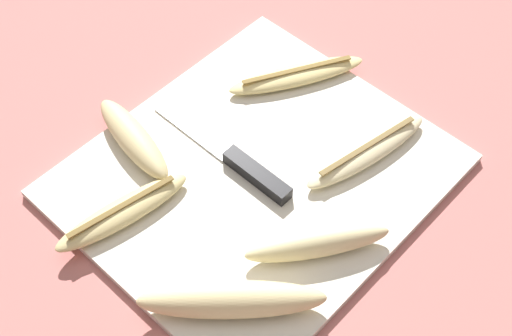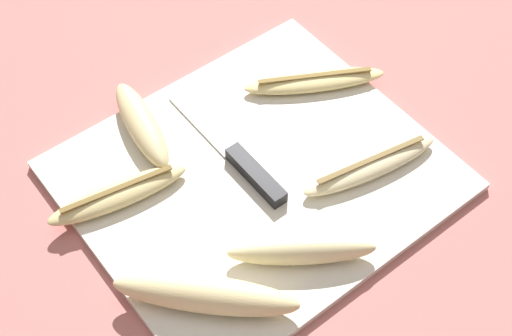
% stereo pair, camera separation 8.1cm
% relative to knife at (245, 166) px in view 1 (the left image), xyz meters
% --- Properties ---
extents(ground_plane, '(4.00, 4.00, 0.00)m').
position_rel_knife_xyz_m(ground_plane, '(0.01, -0.01, -0.02)').
color(ground_plane, '#B76B66').
extents(cutting_board, '(0.43, 0.38, 0.01)m').
position_rel_knife_xyz_m(cutting_board, '(0.01, -0.01, -0.01)').
color(cutting_board, silver).
rests_on(cutting_board, ground_plane).
extents(knife, '(0.02, 0.22, 0.02)m').
position_rel_knife_xyz_m(knife, '(0.00, 0.00, 0.00)').
color(knife, black).
rests_on(knife, cutting_board).
extents(banana_soft_right, '(0.16, 0.12, 0.03)m').
position_rel_knife_xyz_m(banana_soft_right, '(-0.03, -0.14, 0.01)').
color(banana_soft_right, beige).
rests_on(banana_soft_right, cutting_board).
extents(banana_golden_short, '(0.19, 0.13, 0.02)m').
position_rel_knife_xyz_m(banana_golden_short, '(0.16, 0.05, 0.00)').
color(banana_golden_short, '#EDD689').
rests_on(banana_golden_short, cutting_board).
extents(banana_mellow_near, '(0.07, 0.16, 0.03)m').
position_rel_knife_xyz_m(banana_mellow_near, '(-0.07, 0.13, 0.01)').
color(banana_mellow_near, beige).
rests_on(banana_mellow_near, cutting_board).
extents(banana_cream_curved, '(0.19, 0.07, 0.02)m').
position_rel_knife_xyz_m(banana_cream_curved, '(0.12, -0.10, 0.00)').
color(banana_cream_curved, beige).
rests_on(banana_cream_curved, cutting_board).
extents(banana_spotted_left, '(0.18, 0.07, 0.02)m').
position_rel_knife_xyz_m(banana_spotted_left, '(-0.15, 0.06, 0.00)').
color(banana_spotted_left, '#DBC684').
rests_on(banana_spotted_left, cutting_board).
extents(banana_ripe_center, '(0.17, 0.17, 0.04)m').
position_rel_knife_xyz_m(banana_ripe_center, '(-0.14, -0.12, 0.01)').
color(banana_ripe_center, beige).
rests_on(banana_ripe_center, cutting_board).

